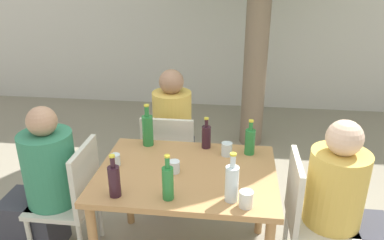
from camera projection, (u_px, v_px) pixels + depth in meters
The scene contains 18 objects.
cafe_building_wall at pixel (218, 13), 5.41m from camera, with size 10.00×0.08×2.80m.
dining_table_front at pixel (187, 183), 2.56m from camera, with size 1.20×0.89×0.77m.
patio_chair_0 at pixel (73, 195), 2.72m from camera, with size 0.44×0.44×0.90m.
patio_chair_1 at pixel (309, 212), 2.53m from camera, with size 0.44×0.44×0.90m.
patio_chair_2 at pixel (170, 156), 3.27m from camera, with size 0.44×0.44×0.90m.
person_seated_0 at pixel (42, 190), 2.73m from camera, with size 0.58×0.37×1.19m.
person_seated_1 at pixel (345, 211), 2.49m from camera, with size 0.59×0.38×1.19m.
person_seated_2 at pixel (174, 139), 3.46m from camera, with size 0.34×0.57×1.25m.
green_bottle_0 at pixel (168, 182), 2.19m from camera, with size 0.07×0.07×0.29m.
green_bottle_1 at pixel (148, 129), 2.84m from camera, with size 0.08×0.08×0.33m.
wine_bottle_2 at pixel (114, 180), 2.22m from camera, with size 0.07×0.07×0.28m.
wine_bottle_3 at pixel (206, 136), 2.81m from camera, with size 0.07×0.07×0.24m.
water_bottle_4 at pixel (232, 182), 2.17m from camera, with size 0.08×0.08×0.31m.
green_bottle_5 at pixel (250, 141), 2.72m from camera, with size 0.07×0.07×0.27m.
drinking_glass_0 at pixel (246, 199), 2.14m from camera, with size 0.08×0.08×0.10m.
drinking_glass_1 at pixel (227, 149), 2.72m from camera, with size 0.08×0.08×0.10m.
drinking_glass_2 at pixel (174, 167), 2.50m from camera, with size 0.08×0.08×0.08m.
drinking_glass_3 at pixel (115, 160), 2.59m from camera, with size 0.07×0.07×0.08m.
Camera 1 is at (0.30, -2.17, 2.06)m, focal length 35.00 mm.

